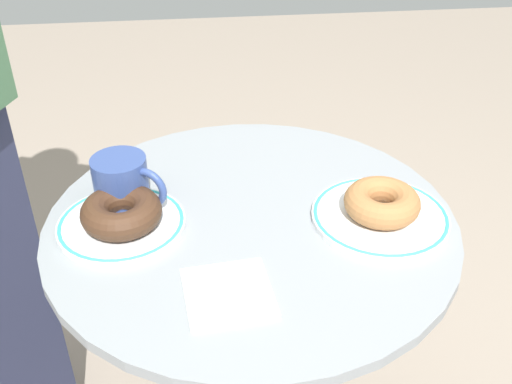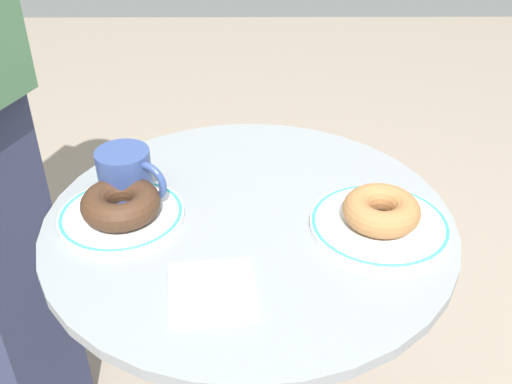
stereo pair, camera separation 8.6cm
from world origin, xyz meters
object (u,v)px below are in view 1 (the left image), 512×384
plate_left (122,224)px  coffee_mug (123,184)px  cafe_table (252,318)px  plate_right (380,216)px  donut_chocolate (121,212)px  donut_cinnamon (382,202)px  paper_napkin (228,292)px

plate_left → coffee_mug: 0.07m
cafe_table → plate_right: (0.20, -0.03, 0.23)m
cafe_table → donut_chocolate: bearing=-177.9°
donut_cinnamon → cafe_table: bearing=172.5°
coffee_mug → donut_chocolate: bearing=-90.0°
cafe_table → donut_chocolate: size_ratio=6.32×
donut_cinnamon → plate_right: bearing=90.0°
donut_cinnamon → coffee_mug: 0.41m
plate_right → paper_napkin: bearing=-150.5°
donut_chocolate → coffee_mug: size_ratio=1.04×
donut_cinnamon → paper_napkin: donut_cinnamon is taller
cafe_table → paper_napkin: 0.28m
plate_left → cafe_table: bearing=-0.1°
plate_left → donut_chocolate: size_ratio=1.60×
plate_left → coffee_mug: bearing=86.4°
plate_left → donut_chocolate: donut_chocolate is taller
donut_chocolate → plate_right: bearing=-2.8°
coffee_mug → plate_left: bearing=-93.6°
plate_right → coffee_mug: size_ratio=1.81×
cafe_table → coffee_mug: (-0.20, 0.05, 0.27)m
cafe_table → donut_chocolate: donut_chocolate is taller
paper_napkin → donut_cinnamon: bearing=29.5°
cafe_table → donut_chocolate: (-0.20, -0.01, 0.25)m
cafe_table → plate_right: bearing=-7.5°
cafe_table → plate_right: 0.30m
plate_right → donut_cinnamon: 0.03m
plate_right → coffee_mug: 0.41m
donut_chocolate → coffee_mug: bearing=90.0°
donut_chocolate → coffee_mug: (0.00, 0.06, 0.01)m
plate_right → donut_cinnamon: donut_cinnamon is taller
plate_left → paper_napkin: size_ratio=1.70×
plate_right → cafe_table: bearing=172.5°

